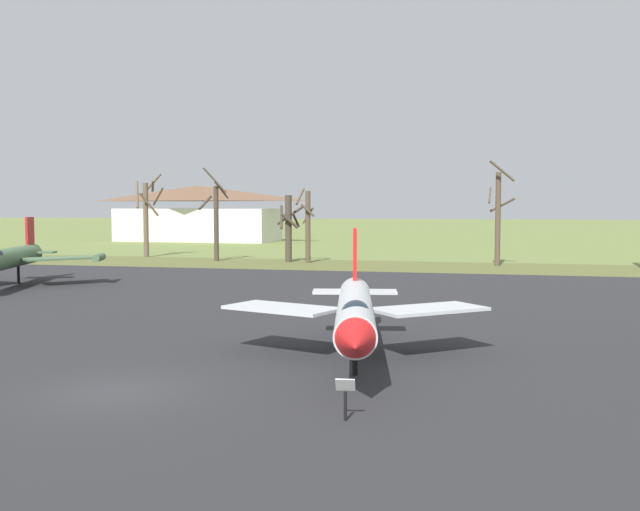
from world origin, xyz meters
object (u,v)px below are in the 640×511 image
Objects in this scene: jet_fighter_front_left at (3,259)px; visitor_building at (198,214)px; jet_fighter_rear_right at (355,310)px; info_placard_rear_right at (345,395)px.

jet_fighter_front_left is 0.54× the size of visitor_building.
jet_fighter_front_left is at bearing -77.48° from visitor_building.
visitor_building reaches higher than jet_fighter_rear_right.
info_placard_rear_right is 98.52m from visitor_building.
jet_fighter_front_left is at bearing 139.29° from info_placard_rear_right.
info_placard_rear_right is at bearing -64.83° from visitor_building.
visitor_building is (-40.77, 82.19, 2.40)m from jet_fighter_rear_right.
visitor_building reaches higher than jet_fighter_front_left.
jet_fighter_front_left is 31.00m from jet_fighter_rear_right.
info_placard_rear_right is (27.30, -23.49, -1.29)m from jet_fighter_front_left.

